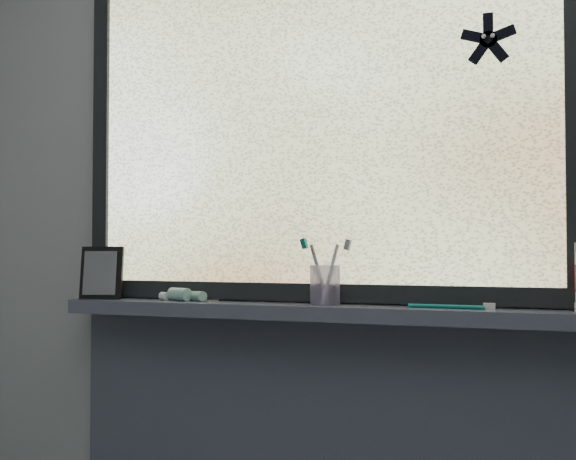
% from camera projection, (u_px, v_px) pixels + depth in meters
% --- Properties ---
extents(wall_back, '(3.00, 0.01, 2.50)m').
position_uv_depth(wall_back, '(342.00, 222.00, 1.82)').
color(wall_back, '#9EA3A8').
rests_on(wall_back, ground).
extents(windowsill, '(1.62, 0.14, 0.04)m').
position_uv_depth(windowsill, '(336.00, 313.00, 1.74)').
color(windowsill, '#474B5E').
rests_on(windowsill, wall_back).
extents(window_pane, '(1.50, 0.01, 1.00)m').
position_uv_depth(window_pane, '(340.00, 122.00, 1.80)').
color(window_pane, silver).
rests_on(window_pane, wall_back).
extents(frame_bottom, '(1.60, 0.03, 0.05)m').
position_uv_depth(frame_bottom, '(340.00, 293.00, 1.79)').
color(frame_bottom, black).
rests_on(frame_bottom, windowsill).
extents(frame_left, '(0.05, 0.03, 1.10)m').
position_uv_depth(frame_left, '(102.00, 137.00, 2.04)').
color(frame_left, black).
rests_on(frame_left, wall_back).
extents(frame_mullion, '(0.03, 0.03, 1.00)m').
position_uv_depth(frame_mullion, '(572.00, 107.00, 1.61)').
color(frame_mullion, black).
rests_on(frame_mullion, wall_back).
extents(starfish_sticker, '(0.15, 0.02, 0.15)m').
position_uv_depth(starfish_sticker, '(488.00, 40.00, 1.67)').
color(starfish_sticker, black).
rests_on(starfish_sticker, window_pane).
extents(vanity_mirror, '(0.14, 0.09, 0.16)m').
position_uv_depth(vanity_mirror, '(102.00, 273.00, 1.95)').
color(vanity_mirror, black).
rests_on(vanity_mirror, windowsill).
extents(toothpaste_tube, '(0.21, 0.13, 0.04)m').
position_uv_depth(toothpaste_tube, '(186.00, 294.00, 1.88)').
color(toothpaste_tube, silver).
rests_on(toothpaste_tube, windowsill).
extents(toothbrush_cup, '(0.09, 0.09, 0.11)m').
position_uv_depth(toothbrush_cup, '(325.00, 285.00, 1.75)').
color(toothbrush_cup, '#BFADE5').
rests_on(toothbrush_cup, windowsill).
extents(toothbrush_lying, '(0.24, 0.03, 0.02)m').
position_uv_depth(toothbrush_lying, '(446.00, 305.00, 1.64)').
color(toothbrush_lying, '#0C6D6A').
rests_on(toothbrush_lying, windowsill).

